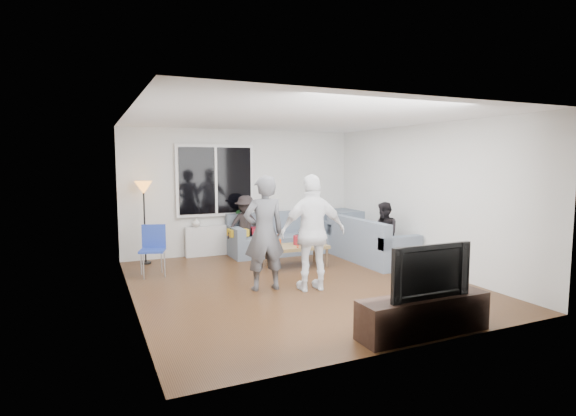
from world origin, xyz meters
name	(u,v)px	position (x,y,z in m)	size (l,w,h in m)	color
floor	(298,284)	(0.00, 0.00, -0.02)	(5.00, 5.50, 0.04)	#56351C
ceiling	(298,117)	(0.00, 0.00, 2.62)	(5.00, 5.50, 0.04)	white
wall_back	(242,192)	(0.00, 2.77, 1.30)	(5.00, 0.04, 2.60)	silver
wall_front	(415,225)	(0.00, -2.77, 1.30)	(5.00, 0.04, 2.60)	silver
wall_left	(128,209)	(-2.52, 0.00, 1.30)	(0.04, 5.50, 2.60)	silver
wall_right	(424,197)	(2.52, 0.00, 1.30)	(0.04, 5.50, 2.60)	silver
window_frame	(215,180)	(-0.60, 2.69, 1.55)	(1.62, 0.06, 1.47)	white
window_glass	(216,181)	(-0.60, 2.65, 1.55)	(1.50, 0.02, 1.35)	black
window_mullion	(216,181)	(-0.60, 2.64, 1.55)	(0.05, 0.03, 1.35)	white
radiator	(217,240)	(-0.60, 2.65, 0.31)	(1.30, 0.12, 0.62)	silver
potted_plant	(236,217)	(-0.18, 2.62, 0.78)	(0.18, 0.14, 0.32)	#29682E
vase	(196,223)	(-1.03, 2.62, 0.71)	(0.17, 0.17, 0.18)	silver
sofa_back_section	(283,233)	(0.74, 2.27, 0.42)	(2.30, 0.85, 0.85)	slate
sofa_right_section	(371,239)	(2.02, 0.91, 0.42)	(0.85, 2.00, 0.85)	slate
sofa_corner	(347,229)	(2.32, 2.27, 0.42)	(0.85, 0.85, 0.85)	slate
cushion_yellow	(238,232)	(-0.27, 2.25, 0.51)	(0.38, 0.32, 0.14)	gold
cushion_red	(260,230)	(0.23, 2.33, 0.51)	(0.36, 0.30, 0.13)	maroon
coffee_table	(297,256)	(0.47, 1.05, 0.20)	(1.10, 0.60, 0.40)	olive
pitcher	(298,240)	(0.52, 1.10, 0.49)	(0.17, 0.17, 0.17)	maroon
side_chair	(152,251)	(-2.05, 1.43, 0.43)	(0.40, 0.40, 0.86)	#243C9E
floor_lamp	(145,223)	(-2.05, 2.44, 0.78)	(0.32, 0.32, 1.56)	orange
player_left	(264,233)	(-0.61, -0.11, 0.87)	(0.63, 0.42, 1.73)	#4D4D52
player_right	(313,233)	(0.05, -0.42, 0.88)	(1.03, 0.43, 1.75)	white
spectator_right	(384,234)	(2.02, 0.49, 0.59)	(0.58, 0.45, 1.19)	black
spectator_back	(246,226)	(-0.09, 2.30, 0.63)	(0.81, 0.46, 1.25)	black
tv_console	(423,315)	(0.38, -2.50, 0.22)	(1.60, 0.40, 0.44)	#301E18
television	(425,270)	(0.38, -2.50, 0.74)	(1.05, 0.14, 0.61)	black
bottle_c	(297,239)	(0.55, 1.18, 0.49)	(0.07, 0.07, 0.18)	black
bottle_d	(309,238)	(0.70, 1.00, 0.52)	(0.07, 0.07, 0.24)	#E75114
bottle_a	(279,240)	(0.19, 1.19, 0.50)	(0.07, 0.07, 0.20)	#D3460C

